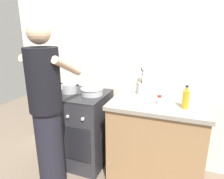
% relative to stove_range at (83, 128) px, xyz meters
% --- Properties ---
extents(ground, '(6.00, 6.00, 0.00)m').
position_rel_stove_range_xyz_m(ground, '(0.35, -0.15, -0.45)').
color(ground, '#6B5B4C').
extents(back_wall, '(3.20, 0.10, 2.50)m').
position_rel_stove_range_xyz_m(back_wall, '(0.55, 0.35, 0.80)').
color(back_wall, silver).
rests_on(back_wall, ground).
extents(countertop, '(1.00, 0.60, 0.90)m').
position_rel_stove_range_xyz_m(countertop, '(0.90, 0.00, 0.00)').
color(countertop, '#99724C').
rests_on(countertop, ground).
extents(stove_range, '(0.60, 0.62, 0.90)m').
position_rel_stove_range_xyz_m(stove_range, '(0.00, 0.00, 0.00)').
color(stove_range, '#2D2D33').
rests_on(stove_range, ground).
extents(pot, '(0.24, 0.17, 0.11)m').
position_rel_stove_range_xyz_m(pot, '(-0.14, -0.01, 0.51)').
color(pot, '#B2B2B7').
rests_on(pot, stove_range).
extents(mixing_bowl, '(0.26, 0.26, 0.08)m').
position_rel_stove_range_xyz_m(mixing_bowl, '(0.14, 0.01, 0.49)').
color(mixing_bowl, '#B7B7BC').
rests_on(mixing_bowl, stove_range).
extents(utensil_crock, '(0.10, 0.10, 0.32)m').
position_rel_stove_range_xyz_m(utensil_crock, '(0.68, 0.20, 0.55)').
color(utensil_crock, silver).
rests_on(utensil_crock, countertop).
extents(spice_bottle, '(0.04, 0.04, 0.09)m').
position_rel_stove_range_xyz_m(spice_bottle, '(0.91, -0.03, 0.49)').
color(spice_bottle, silver).
rests_on(spice_bottle, countertop).
extents(oil_bottle, '(0.06, 0.06, 0.23)m').
position_rel_stove_range_xyz_m(oil_bottle, '(1.16, -0.06, 0.54)').
color(oil_bottle, gold).
rests_on(oil_bottle, countertop).
extents(person, '(0.41, 0.50, 1.70)m').
position_rel_stove_range_xyz_m(person, '(-0.06, -0.55, 0.41)').
color(person, black).
rests_on(person, ground).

